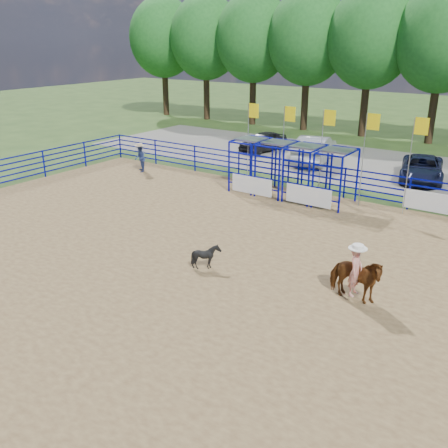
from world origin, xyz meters
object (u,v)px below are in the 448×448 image
at_px(horse_and_rider, 355,273).
at_px(spectator_cowboy, 140,158).
at_px(car_b, 315,149).
at_px(car_c, 422,168).
at_px(calf, 206,256).
at_px(car_a, 263,141).

xyz_separation_m(horse_and_rider, spectator_cowboy, (-15.48, 7.36, -0.06)).
height_order(car_b, car_c, car_b).
relative_size(car_b, car_c, 1.09).
relative_size(horse_and_rider, calf, 2.88).
height_order(calf, car_a, car_a).
bearing_deg(car_a, calf, -55.89).
bearing_deg(horse_and_rider, car_c, 97.19).
xyz_separation_m(calf, car_a, (-7.77, 16.89, 0.20)).
height_order(spectator_cowboy, car_b, car_b).
bearing_deg(spectator_cowboy, car_c, 28.26).
xyz_separation_m(spectator_cowboy, car_b, (7.16, 7.77, 0.00)).
height_order(horse_and_rider, car_a, horse_and_rider).
relative_size(car_a, car_c, 0.83).
bearing_deg(car_a, spectator_cowboy, -98.82).
bearing_deg(horse_and_rider, calf, -171.47).
height_order(spectator_cowboy, car_a, spectator_cowboy).
bearing_deg(car_b, spectator_cowboy, 35.27).
bearing_deg(horse_and_rider, car_b, 118.82).
relative_size(horse_and_rider, car_a, 0.66).
bearing_deg(car_a, car_c, 1.54).
bearing_deg(spectator_cowboy, car_b, 47.35).
relative_size(calf, car_a, 0.23).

